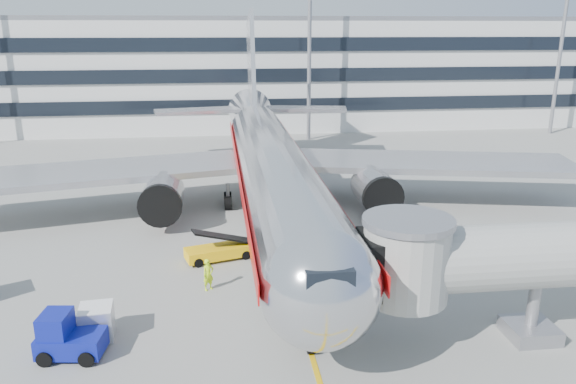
{
  "coord_description": "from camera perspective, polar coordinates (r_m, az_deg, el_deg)",
  "views": [
    {
      "loc": [
        -3.81,
        -29.97,
        14.1
      ],
      "look_at": [
        0.5,
        4.2,
        4.0
      ],
      "focal_mm": 35.0,
      "sensor_mm": 36.0,
      "label": 1
    }
  ],
  "objects": [
    {
      "name": "ground",
      "position": [
        33.34,
        0.04,
        -8.68
      ],
      "size": [
        180.0,
        180.0,
        0.0
      ],
      "primitive_type": "plane",
      "color": "gray",
      "rests_on": "ground"
    },
    {
      "name": "lead_in_line",
      "position": [
        42.55,
        -1.66,
        -3.01
      ],
      "size": [
        0.25,
        70.0,
        0.01
      ],
      "primitive_type": "cube",
      "color": "#E6AD0C",
      "rests_on": "ground"
    },
    {
      "name": "main_jet",
      "position": [
        43.01,
        -1.93,
        3.08
      ],
      "size": [
        50.95,
        48.7,
        16.06
      ],
      "color": "silver",
      "rests_on": "ground"
    },
    {
      "name": "jet_bridge",
      "position": [
        29.03,
        27.01,
        -6.16
      ],
      "size": [
        17.8,
        4.5,
        7.0
      ],
      "color": "silver",
      "rests_on": "ground"
    },
    {
      "name": "terminal",
      "position": [
        88.23,
        -4.82,
        12.2
      ],
      "size": [
        150.0,
        24.25,
        15.6
      ],
      "color": "silver",
      "rests_on": "ground"
    },
    {
      "name": "light_mast_centre",
      "position": [
        72.94,
        2.22,
        16.95
      ],
      "size": [
        2.4,
        1.2,
        25.45
      ],
      "color": "gray",
      "rests_on": "ground"
    },
    {
      "name": "light_mast_east",
      "position": [
        85.32,
        26.27,
        15.26
      ],
      "size": [
        2.4,
        1.2,
        25.45
      ],
      "color": "gray",
      "rests_on": "ground"
    },
    {
      "name": "belt_loader",
      "position": [
        35.86,
        -7.01,
        -5.9
      ],
      "size": [
        4.55,
        2.64,
        2.13
      ],
      "color": "yellow",
      "rests_on": "ground"
    },
    {
      "name": "baggage_tug",
      "position": [
        27.45,
        -21.57,
        -13.61
      ],
      "size": [
        3.01,
        2.12,
        2.12
      ],
      "color": "navy",
      "rests_on": "ground"
    },
    {
      "name": "cargo_container_front",
      "position": [
        28.51,
        -18.86,
        -12.4
      ],
      "size": [
        1.63,
        1.63,
        1.61
      ],
      "color": "silver",
      "rests_on": "ground"
    },
    {
      "name": "ramp_worker",
      "position": [
        31.82,
        -8.11,
        -8.31
      ],
      "size": [
        0.8,
        0.73,
        1.83
      ],
      "primitive_type": "imported",
      "rotation": [
        0.0,
        0.0,
        0.59
      ],
      "color": "#D0FF1A",
      "rests_on": "ground"
    }
  ]
}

